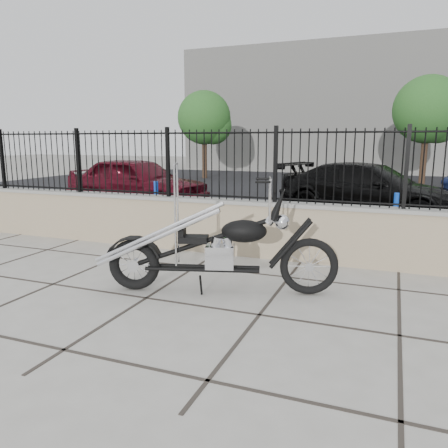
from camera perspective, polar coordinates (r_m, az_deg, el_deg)
ground_plane at (r=5.71m, az=-10.13°, el=-9.52°), size 90.00×90.00×0.00m
parking_lot at (r=17.40m, az=11.78°, el=4.13°), size 30.00×30.00×0.00m
retaining_wall at (r=7.74m, az=-0.62°, el=-0.25°), size 14.00×0.36×0.96m
iron_fence at (r=7.61m, az=-0.64°, el=7.75°), size 14.00×0.08×1.20m
background_building at (r=31.25m, az=16.53°, el=14.15°), size 22.00×6.00×8.00m
chopper_motorcycle at (r=5.62m, az=-1.11°, el=-0.54°), size 2.90×1.29×1.72m
car_red at (r=13.29m, az=-11.30°, el=5.39°), size 4.59×2.27×1.50m
car_black at (r=12.01m, az=18.48°, el=4.21°), size 5.18×3.38×1.40m
bollard_a at (r=11.42m, az=-8.83°, el=3.19°), size 0.13×0.13×0.95m
bollard_b at (r=9.48m, az=21.49°, el=0.98°), size 0.14×0.14×0.94m
tree_left at (r=23.35m, az=-2.60°, el=14.01°), size 2.76×2.76×4.65m
tree_right at (r=21.24m, az=25.09°, el=13.75°), size 2.89×2.89×4.87m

